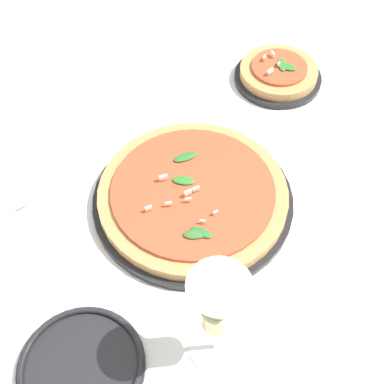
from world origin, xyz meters
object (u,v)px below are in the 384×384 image
object	(u,v)px
wine_glass	(218,307)
pizza_personal_side	(278,74)
pizza_arugula_main	(192,197)
side_plate_white	(81,366)

from	to	relation	value
wine_glass	pizza_personal_side	bearing A→B (deg)	-148.93
pizza_personal_side	wine_glass	world-z (taller)	wine_glass
pizza_arugula_main	pizza_personal_side	bearing A→B (deg)	-163.91
pizza_arugula_main	wine_glass	size ratio (longest dim) A/B	1.84
pizza_arugula_main	pizza_personal_side	xyz separation A→B (m)	(-0.34, -0.10, -0.00)
pizza_arugula_main	side_plate_white	size ratio (longest dim) A/B	1.92
wine_glass	side_plate_white	xyz separation A→B (m)	(0.15, -0.10, -0.12)
pizza_arugula_main	wine_glass	world-z (taller)	wine_glass
wine_glass	side_plate_white	bearing A→B (deg)	-35.02
pizza_personal_side	wine_glass	distance (m)	0.58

